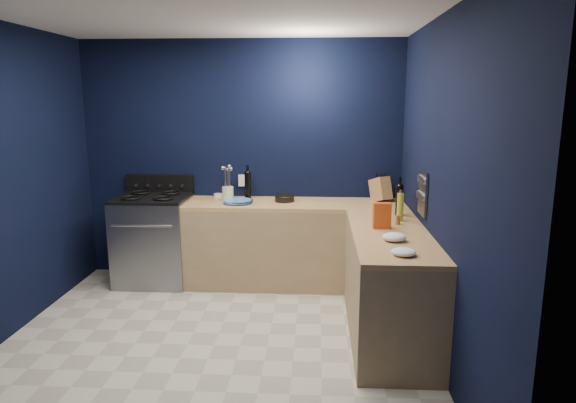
# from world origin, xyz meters

# --- Properties ---
(floor) EXTENTS (3.50, 3.50, 0.02)m
(floor) POSITION_xyz_m (0.00, 0.00, -0.01)
(floor) COLOR #BCB7A3
(floor) RESTS_ON ground
(ceiling) EXTENTS (3.50, 3.50, 0.02)m
(ceiling) POSITION_xyz_m (0.00, 0.00, 2.61)
(ceiling) COLOR silver
(ceiling) RESTS_ON ground
(wall_back) EXTENTS (3.50, 0.02, 2.60)m
(wall_back) POSITION_xyz_m (0.00, 1.76, 1.30)
(wall_back) COLOR black
(wall_back) RESTS_ON ground
(wall_right) EXTENTS (0.02, 3.50, 2.60)m
(wall_right) POSITION_xyz_m (1.76, 0.00, 1.30)
(wall_right) COLOR black
(wall_right) RESTS_ON ground
(wall_front) EXTENTS (3.50, 0.02, 2.60)m
(wall_front) POSITION_xyz_m (0.00, -1.76, 1.30)
(wall_front) COLOR black
(wall_front) RESTS_ON ground
(cab_back) EXTENTS (2.30, 0.63, 0.86)m
(cab_back) POSITION_xyz_m (0.60, 1.44, 0.43)
(cab_back) COLOR #9E825C
(cab_back) RESTS_ON floor
(top_back) EXTENTS (2.30, 0.63, 0.04)m
(top_back) POSITION_xyz_m (0.60, 1.44, 0.88)
(top_back) COLOR olive
(top_back) RESTS_ON cab_back
(cab_right) EXTENTS (0.63, 1.67, 0.86)m
(cab_right) POSITION_xyz_m (1.44, 0.29, 0.43)
(cab_right) COLOR #9E825C
(cab_right) RESTS_ON floor
(top_right) EXTENTS (0.63, 1.67, 0.04)m
(top_right) POSITION_xyz_m (1.44, 0.29, 0.88)
(top_right) COLOR olive
(top_right) RESTS_ON cab_right
(gas_range) EXTENTS (0.76, 0.66, 0.92)m
(gas_range) POSITION_xyz_m (-0.93, 1.42, 0.46)
(gas_range) COLOR gray
(gas_range) RESTS_ON floor
(oven_door) EXTENTS (0.59, 0.02, 0.42)m
(oven_door) POSITION_xyz_m (-0.93, 1.10, 0.45)
(oven_door) COLOR black
(oven_door) RESTS_ON gas_range
(cooktop) EXTENTS (0.76, 0.66, 0.03)m
(cooktop) POSITION_xyz_m (-0.93, 1.42, 0.94)
(cooktop) COLOR black
(cooktop) RESTS_ON gas_range
(backguard) EXTENTS (0.76, 0.06, 0.20)m
(backguard) POSITION_xyz_m (-0.93, 1.72, 1.04)
(backguard) COLOR black
(backguard) RESTS_ON gas_range
(spice_panel) EXTENTS (0.02, 0.28, 0.38)m
(spice_panel) POSITION_xyz_m (1.74, 0.55, 1.18)
(spice_panel) COLOR gray
(spice_panel) RESTS_ON wall_right
(wall_outlet) EXTENTS (0.09, 0.02, 0.13)m
(wall_outlet) POSITION_xyz_m (0.00, 1.74, 1.08)
(wall_outlet) COLOR white
(wall_outlet) RESTS_ON wall_back
(plate_stack) EXTENTS (0.35, 0.35, 0.04)m
(plate_stack) POSITION_xyz_m (0.00, 1.36, 0.92)
(plate_stack) COLOR #3856AD
(plate_stack) RESTS_ON top_back
(ramekin) EXTENTS (0.12, 0.12, 0.04)m
(ramekin) POSITION_xyz_m (-0.27, 1.69, 0.92)
(ramekin) COLOR white
(ramekin) RESTS_ON top_back
(utensil_crock) EXTENTS (0.15, 0.15, 0.15)m
(utensil_crock) POSITION_xyz_m (-0.12, 1.50, 0.98)
(utensil_crock) COLOR beige
(utensil_crock) RESTS_ON top_back
(wine_bottle_back) EXTENTS (0.09, 0.09, 0.29)m
(wine_bottle_back) POSITION_xyz_m (0.08, 1.60, 1.05)
(wine_bottle_back) COLOR black
(wine_bottle_back) RESTS_ON top_back
(lemon_basket) EXTENTS (0.24, 0.24, 0.08)m
(lemon_basket) POSITION_xyz_m (0.49, 1.48, 0.94)
(lemon_basket) COLOR black
(lemon_basket) RESTS_ON top_back
(knife_block) EXTENTS (0.25, 0.31, 0.30)m
(knife_block) POSITION_xyz_m (1.51, 1.59, 1.02)
(knife_block) COLOR olive
(knife_block) RESTS_ON top_back
(wine_bottle_right) EXTENTS (0.08, 0.08, 0.28)m
(wine_bottle_right) POSITION_xyz_m (1.60, 0.90, 1.04)
(wine_bottle_right) COLOR black
(wine_bottle_right) RESTS_ON top_right
(oil_bottle) EXTENTS (0.07, 0.07, 0.25)m
(oil_bottle) POSITION_xyz_m (1.57, 0.69, 1.03)
(oil_bottle) COLOR olive
(oil_bottle) RESTS_ON top_right
(spice_jar_near) EXTENTS (0.05, 0.05, 0.10)m
(spice_jar_near) POSITION_xyz_m (1.44, 0.70, 0.95)
(spice_jar_near) COLOR olive
(spice_jar_near) RESTS_ON top_right
(spice_jar_far) EXTENTS (0.06, 0.06, 0.08)m
(spice_jar_far) POSITION_xyz_m (1.53, 0.56, 0.94)
(spice_jar_far) COLOR olive
(spice_jar_far) RESTS_ON top_right
(crouton_bag) EXTENTS (0.15, 0.08, 0.22)m
(crouton_bag) POSITION_xyz_m (1.37, 0.41, 1.01)
(crouton_bag) COLOR #BD1707
(crouton_bag) RESTS_ON top_right
(towel_front) EXTENTS (0.22, 0.19, 0.06)m
(towel_front) POSITION_xyz_m (1.43, 0.03, 0.93)
(towel_front) COLOR white
(towel_front) RESTS_ON top_right
(towel_end) EXTENTS (0.22, 0.22, 0.05)m
(towel_end) POSITION_xyz_m (1.44, -0.33, 0.93)
(towel_end) COLOR white
(towel_end) RESTS_ON top_right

